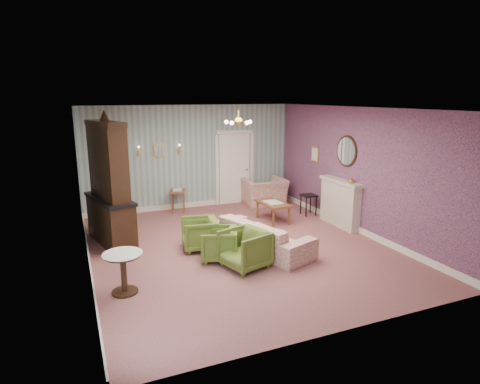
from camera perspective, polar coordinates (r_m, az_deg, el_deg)
name	(u,v)px	position (r m, az deg, el deg)	size (l,w,h in m)	color
floor	(239,247)	(8.79, -0.20, -7.67)	(7.00, 7.00, 0.00)	#915454
ceiling	(238,108)	(8.21, -0.21, 11.59)	(7.00, 7.00, 0.00)	white
wall_back	(191,157)	(11.64, -6.85, 4.85)	(6.00, 6.00, 0.00)	gray
wall_front	(343,232)	(5.42, 14.18, -5.38)	(6.00, 6.00, 0.00)	gray
wall_left	(83,194)	(7.77, -21.11, -0.22)	(7.00, 7.00, 0.00)	gray
wall_right	(357,170)	(9.90, 16.07, 2.93)	(7.00, 7.00, 0.00)	gray
wall_right_floral	(357,170)	(9.89, 16.00, 2.92)	(7.00, 7.00, 0.00)	#B95C77
door	(234,167)	(12.08, -0.80, 3.47)	(1.12, 0.12, 2.16)	white
olive_chair_a	(245,247)	(7.67, 0.67, -7.72)	(0.77, 0.72, 0.79)	#546925
olive_chair_b	(219,242)	(8.05, -2.96, -7.03)	(0.68, 0.64, 0.70)	#546925
olive_chair_c	(200,232)	(8.61, -5.66, -5.62)	(0.71, 0.66, 0.73)	#546925
sofa_chintz	(262,230)	(8.47, 3.10, -5.34)	(2.25, 0.66, 0.88)	#A44246
wingback_chair	(264,187)	(12.01, 3.41, 0.67)	(1.19, 0.77, 1.04)	#A44246
dresser	(108,180)	(9.09, -17.95, 1.59)	(0.58, 1.68, 2.80)	black
fireplace	(340,203)	(10.31, 13.77, -1.49)	(0.30, 1.40, 1.16)	beige
mantel_vase	(351,180)	(9.84, 15.26, 1.63)	(0.15, 0.15, 0.15)	gold
oval_mirror	(346,151)	(10.13, 14.63, 5.53)	(0.04, 0.76, 0.84)	white
framed_print	(315,154)	(11.26, 10.45, 5.21)	(0.04, 0.34, 0.42)	gold
coffee_table	(273,212)	(10.48, 4.59, -2.75)	(0.55, 0.99, 0.51)	brown
side_table_black	(308,205)	(11.13, 9.52, -1.78)	(0.38, 0.38, 0.56)	black
pedestal_table	(124,273)	(7.00, -15.92, -10.82)	(0.64, 0.64, 0.70)	black
nesting_table	(178,200)	(11.40, -8.65, -1.13)	(0.40, 0.51, 0.66)	brown
gilt_mirror_back	(159,150)	(11.35, -11.21, 5.75)	(0.28, 0.06, 0.36)	gold
sconce_left	(139,151)	(11.24, -13.95, 5.54)	(0.16, 0.12, 0.30)	gold
sconce_right	(179,149)	(11.46, -8.49, 5.92)	(0.16, 0.12, 0.30)	gold
chandelier	(238,122)	(8.22, -0.21, 9.71)	(0.56, 0.56, 0.36)	gold
burgundy_cushion	(265,190)	(11.87, 3.51, 0.32)	(0.38, 0.10, 0.38)	maroon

